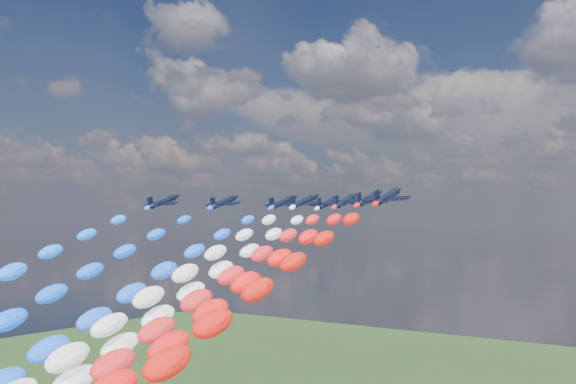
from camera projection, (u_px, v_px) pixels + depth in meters
The scene contains 12 objects.
jet_0 at pixel (163, 202), 173.13m from camera, with size 9.38×12.58×2.77m, color black, non-canonical shape.
jet_1 at pixel (224, 202), 175.21m from camera, with size 9.38×12.58×2.77m, color black, non-canonical shape.
jet_2 at pixel (283, 202), 176.95m from camera, with size 9.38×12.58×2.77m, color black, non-canonical shape.
trail_2 at pixel (71, 350), 123.57m from camera, with size 5.80×124.25×58.61m, color blue, non-canonical shape.
jet_3 at pixel (304, 201), 169.50m from camera, with size 9.38×12.58×2.77m, color black, non-canonical shape.
trail_3 at pixel (88, 358), 116.12m from camera, with size 5.80×124.25×58.61m, color white, non-canonical shape.
jet_4 at pixel (328, 203), 179.61m from camera, with size 9.38×12.58×2.77m, color black, non-canonical shape.
trail_4 at pixel (139, 347), 126.23m from camera, with size 5.80×124.25×58.61m, color white, non-canonical shape.
jet_5 at pixel (346, 201), 163.92m from camera, with size 9.38×12.58×2.77m, color black, non-canonical shape.
trail_5 at pixel (139, 365), 110.54m from camera, with size 5.80×124.25×58.61m, color red, non-canonical shape.
jet_6 at pixel (369, 199), 148.77m from camera, with size 9.38×12.58×2.77m, color black, non-canonical shape.
jet_7 at pixel (388, 196), 136.51m from camera, with size 9.38×12.58×2.77m, color black, non-canonical shape.
Camera 1 is at (94.91, -127.91, 89.99)m, focal length 43.22 mm.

